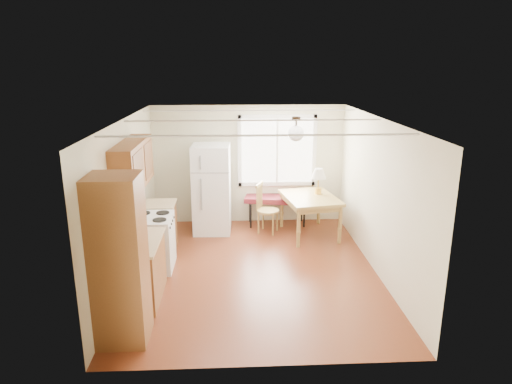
{
  "coord_description": "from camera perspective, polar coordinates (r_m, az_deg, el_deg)",
  "views": [
    {
      "loc": [
        -0.32,
        -6.93,
        3.32
      ],
      "look_at": [
        0.07,
        0.72,
        1.15
      ],
      "focal_mm": 32.0,
      "sensor_mm": 36.0,
      "label": 1
    }
  ],
  "objects": [
    {
      "name": "dining_table",
      "position": [
        9.04,
        6.76,
        -1.17
      ],
      "size": [
        1.17,
        1.43,
        0.8
      ],
      "rotation": [
        0.0,
        0.0,
        0.17
      ],
      "color": "olive",
      "rests_on": "ground"
    },
    {
      "name": "table_lamp",
      "position": [
        9.12,
        7.83,
        2.05
      ],
      "size": [
        0.3,
        0.3,
        0.51
      ],
      "rotation": [
        0.0,
        0.0,
        0.26
      ],
      "color": "gold",
      "rests_on": "dining_table"
    },
    {
      "name": "chair",
      "position": [
        9.17,
        0.94,
        -1.59
      ],
      "size": [
        0.49,
        0.49,
        1.01
      ],
      "rotation": [
        0.0,
        0.0,
        -0.38
      ],
      "color": "olive",
      "rests_on": "ground"
    },
    {
      "name": "room_shell",
      "position": [
        7.24,
        -0.24,
        -0.8
      ],
      "size": [
        4.6,
        5.6,
        2.62
      ],
      "color": "#511F10",
      "rests_on": "ground"
    },
    {
      "name": "pendant_light",
      "position": [
        7.48,
        5.02,
        7.41
      ],
      "size": [
        0.26,
        0.26,
        0.4
      ],
      "color": "black",
      "rests_on": "room_shell"
    },
    {
      "name": "refrigerator",
      "position": [
        9.17,
        -5.56,
        0.38
      ],
      "size": [
        0.76,
        0.78,
        1.78
      ],
      "rotation": [
        0.0,
        0.0,
        -0.04
      ],
      "color": "white",
      "rests_on": "ground"
    },
    {
      "name": "coffee_maker",
      "position": [
        6.43,
        -15.34,
        -5.58
      ],
      "size": [
        0.26,
        0.3,
        0.38
      ],
      "rotation": [
        0.0,
        0.0,
        0.35
      ],
      "color": "black",
      "rests_on": "kitchen_run"
    },
    {
      "name": "kitchen_run",
      "position": [
        6.91,
        -14.41,
        -5.75
      ],
      "size": [
        0.65,
        3.4,
        2.2
      ],
      "color": "brown",
      "rests_on": "ground"
    },
    {
      "name": "kettle",
      "position": [
        7.09,
        -14.69,
        -3.87
      ],
      "size": [
        0.12,
        0.12,
        0.24
      ],
      "color": "red",
      "rests_on": "kitchen_run"
    },
    {
      "name": "bench",
      "position": [
        9.61,
        2.62,
        -0.97
      ],
      "size": [
        1.4,
        0.72,
        0.62
      ],
      "rotation": [
        0.0,
        0.0,
        -0.17
      ],
      "color": "#5A151F",
      "rests_on": "ground"
    },
    {
      "name": "window_unit",
      "position": [
        9.62,
        2.66,
        5.18
      ],
      "size": [
        1.64,
        0.05,
        1.51
      ],
      "color": "white",
      "rests_on": "room_shell"
    }
  ]
}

